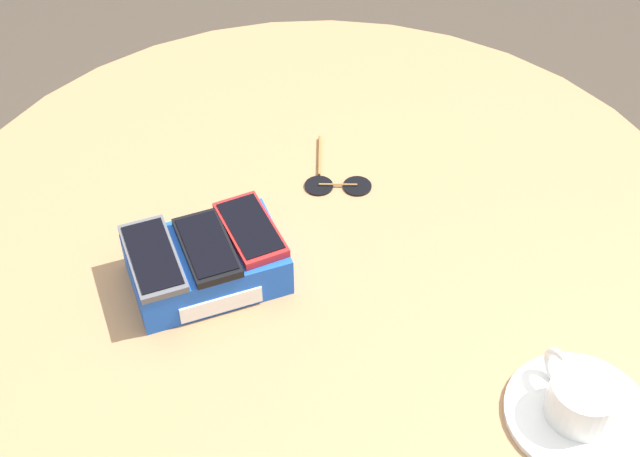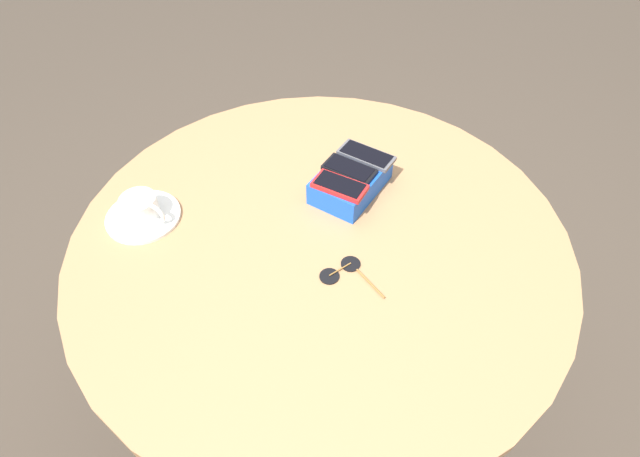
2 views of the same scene
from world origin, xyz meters
The scene contains 9 objects.
ground_plane centered at (0.00, 0.00, 0.00)m, with size 8.00×8.00×0.00m, color #42382D.
round_table centered at (0.00, 0.00, 0.63)m, with size 1.09×1.09×0.74m.
phone_box centered at (-0.15, -0.05, 0.77)m, with size 0.21×0.16×0.06m.
phone_gray centered at (-0.22, -0.06, 0.80)m, with size 0.08×0.14×0.01m.
phone_black centered at (-0.15, -0.05, 0.80)m, with size 0.08×0.13×0.01m.
phone_red centered at (-0.09, -0.03, 0.80)m, with size 0.09×0.13×0.01m.
saucer centered at (0.24, -0.32, 0.74)m, with size 0.17×0.17×0.01m, color white.
coffee_cup centered at (0.24, -0.32, 0.77)m, with size 0.08×0.11×0.05m.
sunglasses centered at (0.04, 0.11, 0.74)m, with size 0.10×0.14×0.01m.
Camera 2 is at (0.52, 0.51, 1.55)m, focal length 28.00 mm.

